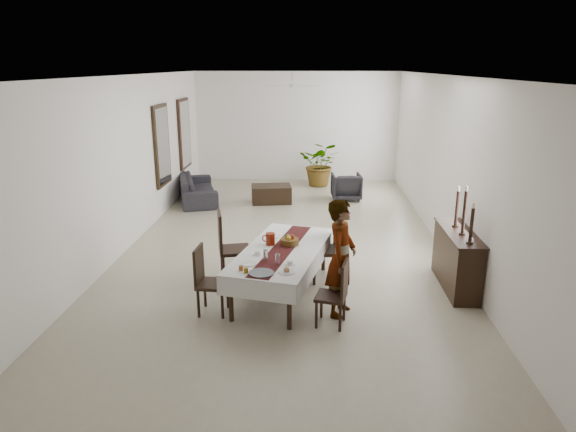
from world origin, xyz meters
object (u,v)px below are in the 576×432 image
Objects in this scene: woman at (341,258)px; sideboard_body at (456,260)px; dining_table_top at (282,251)px; red_pitcher at (270,239)px; sofa at (198,188)px.

sideboard_body is at bearing -44.82° from woman.
red_pitcher is (-0.20, 0.19, 0.13)m from dining_table_top.
woman reaches higher than sideboard_body.
dining_table_top is 0.30m from red_pitcher.
sofa is (-5.24, 5.13, -0.13)m from sideboard_body.
sideboard_body is (2.71, 0.35, -0.23)m from dining_table_top.
dining_table_top is at bearing -171.54° from sofa.
red_pitcher is 2.93m from sideboard_body.
red_pitcher is at bearing 69.02° from woman.
dining_table_top is 1.36× the size of woman.
sideboard_body is at bearing 20.49° from dining_table_top.
sofa is (-2.53, 5.49, -0.36)m from dining_table_top.
dining_table_top is at bearing -43.99° from red_pitcher.
sofa is at bearing 113.78° from red_pitcher.
red_pitcher reaches higher than dining_table_top.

